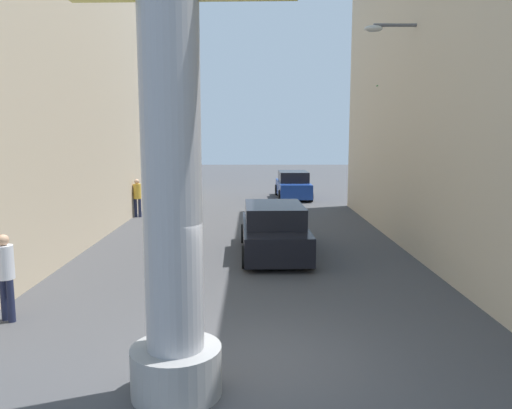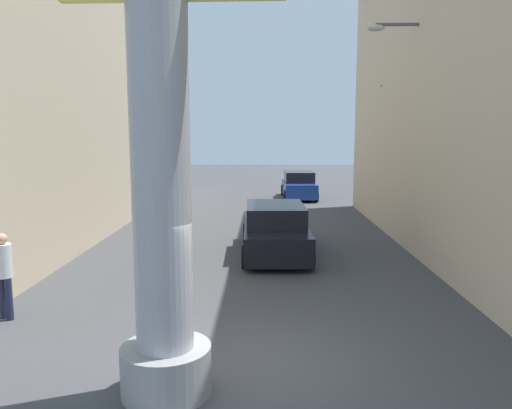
% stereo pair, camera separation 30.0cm
% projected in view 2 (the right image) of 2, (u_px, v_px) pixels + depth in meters
% --- Properties ---
extents(ground_plane, '(85.13, 85.13, 0.00)m').
position_uv_depth(ground_plane, '(258.00, 237.00, 17.98)').
color(ground_plane, '#424244').
extents(building_left, '(7.79, 26.78, 11.86)m').
position_uv_depth(building_left, '(29.00, 78.00, 20.08)').
color(building_left, '#C6B293').
rests_on(building_left, ground).
extents(neon_sign_pole, '(3.32, 1.30, 11.16)m').
position_uv_depth(neon_sign_pole, '(157.00, 26.00, 6.49)').
color(neon_sign_pole, '#9E9EA3').
rests_on(neon_sign_pole, ground).
extents(street_lamp, '(2.86, 0.28, 7.07)m').
position_uv_depth(street_lamp, '(440.00, 113.00, 15.12)').
color(street_lamp, '#59595E').
rests_on(street_lamp, ground).
extents(car_lead, '(2.14, 4.76, 1.56)m').
position_uv_depth(car_lead, '(275.00, 231.00, 15.40)').
color(car_lead, black).
rests_on(car_lead, ground).
extents(car_far, '(1.95, 4.36, 1.56)m').
position_uv_depth(car_far, '(299.00, 186.00, 28.80)').
color(car_far, black).
rests_on(car_far, ground).
extents(palm_tree_mid_right, '(3.14, 2.94, 6.38)m').
position_uv_depth(palm_tree_mid_right, '(420.00, 124.00, 19.54)').
color(palm_tree_mid_right, brown).
rests_on(palm_tree_mid_right, ground).
extents(pedestrian_curb_left, '(0.46, 0.46, 1.76)m').
position_uv_depth(pedestrian_curb_left, '(4.00, 269.00, 9.93)').
color(pedestrian_curb_left, '#1E233F').
rests_on(pedestrian_curb_left, ground).
extents(pedestrian_far_left, '(0.40, 0.40, 1.71)m').
position_uv_depth(pedestrian_far_left, '(142.00, 195.00, 22.40)').
color(pedestrian_far_left, '#1E233F').
rests_on(pedestrian_far_left, ground).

